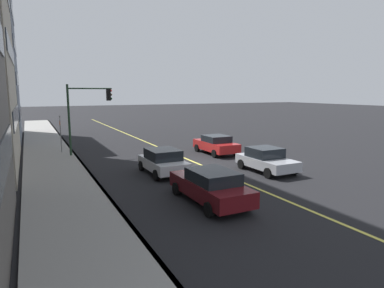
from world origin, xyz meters
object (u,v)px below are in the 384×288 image
car_white (163,161)px  car_red (216,144)px  car_maroon (210,186)px  car_silver (266,160)px  traffic_light_mast (86,108)px  street_sign_post (60,132)px

car_white → car_red: (4.16, -6.04, -0.02)m
car_maroon → car_silver: bearing=-59.3°
car_silver → car_red: car_silver is taller
car_white → car_maroon: car_maroon is taller
car_red → car_maroon: bearing=148.4°
car_white → car_silver: bearing=-111.5°
car_maroon → car_red: size_ratio=1.12×
car_maroon → traffic_light_mast: bearing=12.5°
street_sign_post → car_maroon: bearing=-162.5°
car_maroon → traffic_light_mast: size_ratio=0.88×
car_maroon → street_sign_post: size_ratio=1.57×
car_red → traffic_light_mast: traffic_light_mast is taller
car_maroon → car_red: 11.62m
car_silver → street_sign_post: bearing=42.5°
traffic_light_mast → car_silver: bearing=-138.4°
street_sign_post → car_red: bearing=-115.1°
car_red → street_sign_post: (5.07, 10.82, 1.01)m
car_silver → street_sign_post: (11.50, 10.55, 1.02)m
car_white → traffic_light_mast: bearing=21.7°
traffic_light_mast → car_red: bearing=-110.9°
car_maroon → street_sign_post: bearing=17.5°
car_white → traffic_light_mast: size_ratio=0.74×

